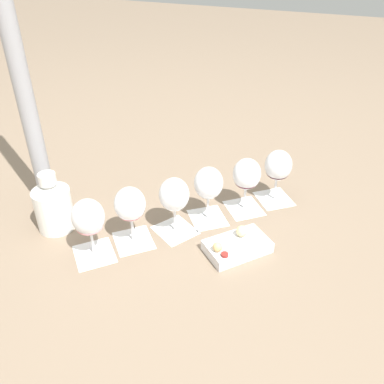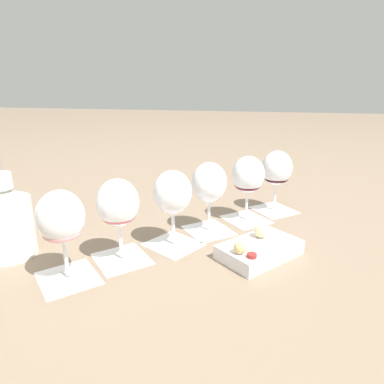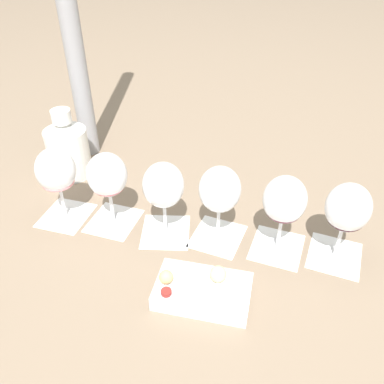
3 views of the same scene
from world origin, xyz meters
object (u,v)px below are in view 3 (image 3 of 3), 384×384
at_px(wine_glass_0, 56,173).
at_px(wine_glass_5, 347,210).
at_px(wine_glass_2, 163,188).
at_px(snack_dish, 202,290).
at_px(wine_glass_3, 220,192).
at_px(wine_glass_4, 284,203).
at_px(wine_glass_1, 107,178).
at_px(ceramic_vase, 68,148).

xyz_separation_m(wine_glass_0, wine_glass_5, (0.41, 0.48, -0.00)).
xyz_separation_m(wine_glass_2, snack_dish, (0.20, -0.02, -0.11)).
distance_m(wine_glass_2, wine_glass_3, 0.12).
distance_m(wine_glass_5, snack_dish, 0.33).
height_order(wine_glass_0, wine_glass_4, same).
relative_size(wine_glass_2, wine_glass_5, 1.00).
xyz_separation_m(wine_glass_1, snack_dish, (0.30, 0.08, -0.11)).
height_order(wine_glass_0, ceramic_vase, ceramic_vase).
xyz_separation_m(wine_glass_1, ceramic_vase, (-0.25, -0.03, -0.04)).
distance_m(ceramic_vase, snack_dish, 0.56).
bearing_deg(wine_glass_0, wine_glass_1, 52.54).
xyz_separation_m(wine_glass_4, snack_dish, (0.04, -0.21, -0.11)).
bearing_deg(wine_glass_0, wine_glass_5, 49.65).
height_order(wine_glass_3, snack_dish, wine_glass_3).
distance_m(wine_glass_2, snack_dish, 0.23).
bearing_deg(ceramic_vase, wine_glass_5, 35.41).
distance_m(wine_glass_1, ceramic_vase, 0.26).
bearing_deg(snack_dish, wine_glass_3, 139.41).
bearing_deg(wine_glass_0, wine_glass_2, 48.53).
xyz_separation_m(wine_glass_4, wine_glass_5, (0.08, 0.09, 0.00)).
bearing_deg(wine_glass_4, wine_glass_5, 50.03).
xyz_separation_m(wine_glass_0, wine_glass_3, (0.24, 0.29, -0.00)).
height_order(wine_glass_2, wine_glass_5, same).
distance_m(wine_glass_0, wine_glass_2, 0.25).
xyz_separation_m(wine_glass_2, ceramic_vase, (-0.34, -0.13, -0.04)).
relative_size(wine_glass_3, snack_dish, 0.88).
height_order(wine_glass_2, snack_dish, wine_glass_2).
relative_size(wine_glass_2, wine_glass_3, 1.00).
distance_m(wine_glass_4, snack_dish, 0.24).
relative_size(wine_glass_1, snack_dish, 0.88).
height_order(wine_glass_0, wine_glass_2, same).
height_order(wine_glass_1, wine_glass_5, same).
distance_m(wine_glass_0, snack_dish, 0.42).
bearing_deg(wine_glass_3, wine_glass_1, -130.43).
height_order(wine_glass_3, wine_glass_5, same).
xyz_separation_m(wine_glass_3, ceramic_vase, (-0.41, -0.22, -0.04)).
bearing_deg(snack_dish, wine_glass_5, 83.05).
xyz_separation_m(wine_glass_0, ceramic_vase, (-0.18, 0.06, -0.04)).
bearing_deg(wine_glass_1, wine_glass_4, 48.63).
height_order(wine_glass_0, wine_glass_3, same).
bearing_deg(wine_glass_1, wine_glass_5, 48.96).
distance_m(wine_glass_0, wine_glass_4, 0.50).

